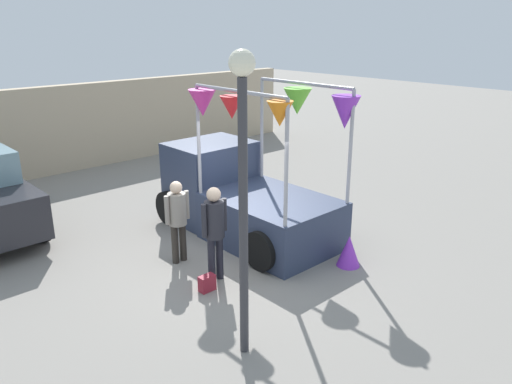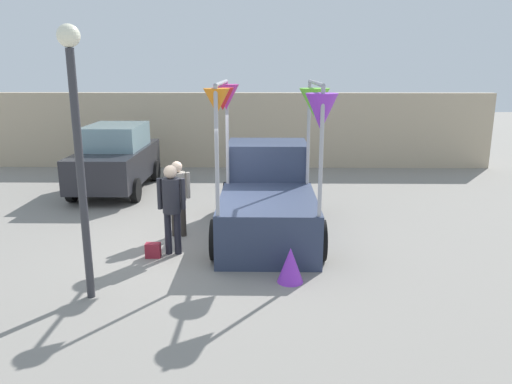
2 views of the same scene
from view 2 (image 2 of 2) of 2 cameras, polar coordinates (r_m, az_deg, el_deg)
name	(u,v)px [view 2 (image 2 of 2)]	position (r m, az deg, el deg)	size (l,w,h in m)	color
ground_plane	(209,247)	(10.06, -5.38, -6.23)	(60.00, 60.00, 0.00)	gray
vendor_truck	(268,191)	(10.75, 1.34, 0.14)	(2.48, 4.17, 3.23)	#2D3851
parked_car	(116,158)	(14.84, -15.71, 3.77)	(1.88, 4.00, 1.88)	#26262B
person_customer	(172,201)	(9.46, -9.63, -1.01)	(0.53, 0.34, 1.73)	black
person_vendor	(178,192)	(10.48, -8.94, 0.04)	(0.53, 0.34, 1.61)	#2D2823
handbag	(153,250)	(9.62, -11.68, -6.55)	(0.28, 0.16, 0.28)	maroon
street_lamp	(77,128)	(7.65, -19.82, 6.92)	(0.32, 0.32, 4.07)	#333338
brick_boundary_wall	(233,130)	(17.68, -2.66, 7.06)	(18.00, 0.36, 2.60)	tan
folded_kite_bundle_violet	(290,265)	(8.37, 3.95, -8.32)	(0.44, 0.44, 0.60)	purple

